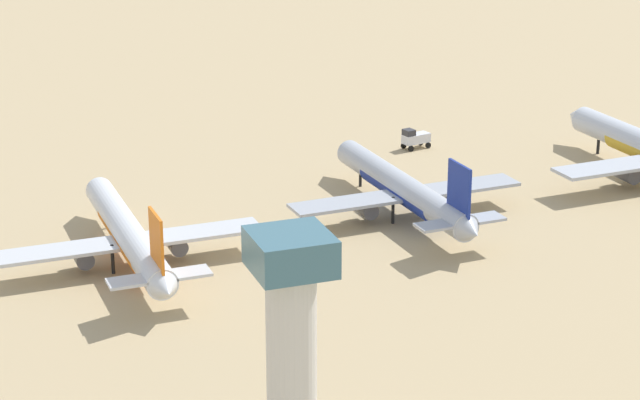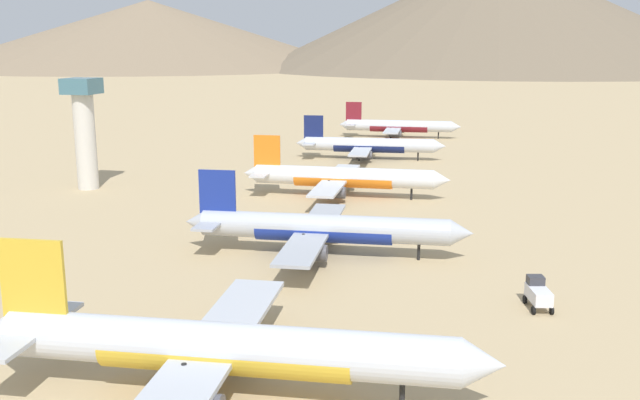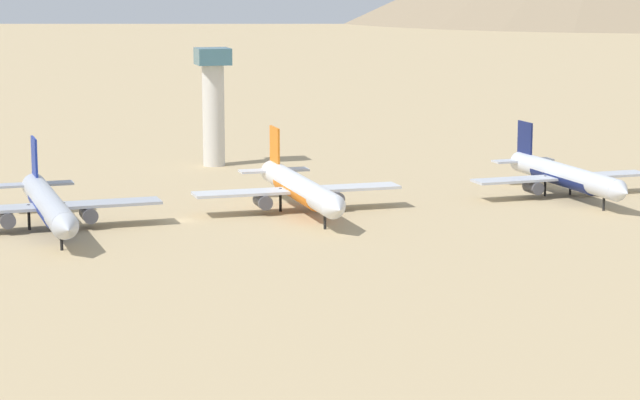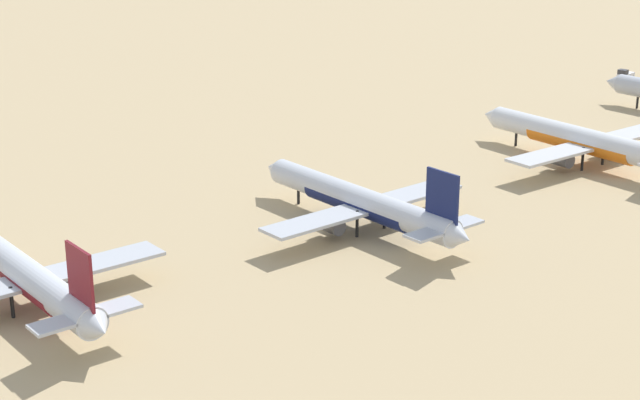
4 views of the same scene
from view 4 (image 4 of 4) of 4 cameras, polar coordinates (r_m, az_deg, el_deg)
name	(u,v)px [view 4 (image 4 of 4)]	position (r m, az deg, el deg)	size (l,w,h in m)	color
parked_jet_3	(583,140)	(185.96, 14.57, 3.26)	(46.46, 37.66, 13.42)	silver
parked_jet_4	(361,202)	(148.79, 2.30, -0.09)	(43.95, 35.71, 12.67)	silver
parked_jet_5	(24,274)	(128.46, -16.29, -4.01)	(43.53, 35.32, 12.56)	silver
service_truck	(625,76)	(256.01, 16.77, 6.68)	(3.67, 5.57, 3.90)	silver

